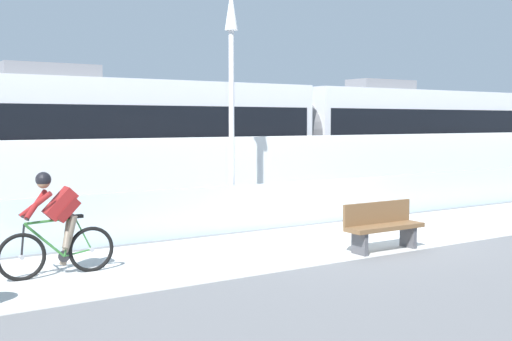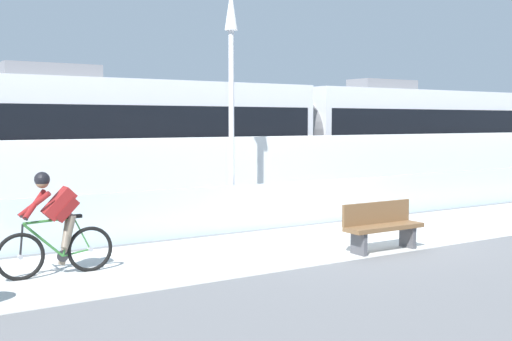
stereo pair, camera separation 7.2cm
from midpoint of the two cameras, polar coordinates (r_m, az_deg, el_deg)
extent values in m
plane|color=slate|center=(12.98, 8.98, -6.04)|extent=(200.00, 200.00, 0.00)
cube|color=silver|center=(12.98, 8.98, -6.01)|extent=(32.00, 3.20, 0.01)
cube|color=silver|center=(14.33, 4.11, -2.98)|extent=(32.00, 0.05, 1.00)
cube|color=white|center=(15.75, 0.23, -0.50)|extent=(32.00, 0.36, 1.98)
cube|color=#595654|center=(17.99, -4.04, -3.04)|extent=(32.00, 0.08, 0.01)
cube|color=#595654|center=(19.25, -6.07, -2.56)|extent=(32.00, 0.08, 0.01)
cube|color=silver|center=(17.56, -11.66, 2.90)|extent=(11.00, 2.50, 3.10)
cube|color=black|center=(17.55, -11.68, 4.04)|extent=(10.56, 2.54, 1.04)
cube|color=red|center=(17.65, -11.59, -1.55)|extent=(10.78, 2.53, 0.28)
cube|color=slate|center=(17.00, -18.07, 8.56)|extent=(2.40, 1.10, 0.36)
cube|color=#232326|center=(19.19, -1.70, -1.49)|extent=(1.40, 1.88, 0.20)
cylinder|color=black|center=(18.59, -0.57, -1.87)|extent=(0.60, 0.10, 0.60)
cylinder|color=black|center=(19.81, -2.76, -1.48)|extent=(0.60, 0.10, 0.60)
cube|color=silver|center=(24.15, 14.83, 3.26)|extent=(11.00, 2.50, 3.10)
cube|color=black|center=(24.15, 14.85, 4.09)|extent=(10.56, 2.54, 1.04)
cube|color=red|center=(24.22, 14.77, 0.01)|extent=(10.78, 2.53, 0.28)
cube|color=slate|center=(22.77, 11.50, 7.60)|extent=(2.40, 1.10, 0.36)
cube|color=#232326|center=(21.79, 8.44, -0.82)|extent=(1.40, 1.88, 0.20)
cylinder|color=black|center=(21.26, 9.70, -1.13)|extent=(0.60, 0.10, 0.60)
cylinder|color=black|center=(22.34, 7.24, -0.83)|extent=(0.60, 0.10, 0.60)
cube|color=#232326|center=(26.91, 19.87, -0.03)|extent=(1.40, 1.88, 0.20)
cylinder|color=black|center=(26.48, 21.09, -0.27)|extent=(0.60, 0.10, 0.60)
cylinder|color=black|center=(27.36, 18.68, -0.06)|extent=(0.60, 0.10, 0.60)
cylinder|color=#59595B|center=(20.32, 3.72, 3.19)|extent=(0.60, 2.30, 2.30)
torus|color=black|center=(9.98, -20.45, -7.37)|extent=(0.72, 0.06, 0.72)
cylinder|color=#99999E|center=(9.98, -20.45, -7.37)|extent=(0.07, 0.10, 0.07)
torus|color=black|center=(10.23, -14.65, -6.93)|extent=(0.72, 0.06, 0.72)
cylinder|color=#99999E|center=(10.23, -14.65, -6.93)|extent=(0.07, 0.10, 0.07)
cylinder|color=#337233|center=(10.01, -18.58, -6.03)|extent=(0.60, 0.04, 0.58)
cylinder|color=#337233|center=(10.10, -16.49, -5.80)|extent=(0.22, 0.04, 0.59)
cylinder|color=#337233|center=(9.98, -18.12, -4.36)|extent=(0.76, 0.04, 0.07)
cylinder|color=#337233|center=(10.18, -15.79, -7.19)|extent=(0.43, 0.03, 0.09)
cylinder|color=#337233|center=(10.15, -15.34, -5.55)|extent=(0.27, 0.02, 0.53)
cylinder|color=black|center=(9.93, -20.35, -5.98)|extent=(0.08, 0.03, 0.49)
cube|color=black|center=(10.07, -16.04, -4.03)|extent=(0.24, 0.10, 0.05)
cylinder|color=black|center=(9.88, -20.26, -4.00)|extent=(0.03, 0.58, 0.03)
cylinder|color=#262628|center=(10.13, -16.95, -7.45)|extent=(0.18, 0.02, 0.18)
cube|color=maroon|center=(9.98, -17.28, -2.88)|extent=(0.50, 0.28, 0.51)
cube|color=maroon|center=(10.02, -16.75, -3.37)|extent=(0.38, 0.30, 0.38)
sphere|color=#997051|center=(9.89, -18.67, -0.98)|extent=(0.20, 0.20, 0.20)
sphere|color=black|center=(9.89, -18.67, -0.77)|extent=(0.23, 0.23, 0.23)
cylinder|color=maroon|center=(9.90, -19.28, -2.94)|extent=(0.44, 0.41, 0.41)
cylinder|color=maroon|center=(9.90, -19.28, -2.94)|extent=(0.44, 0.41, 0.41)
cylinder|color=#726656|center=(10.10, -16.60, -6.06)|extent=(0.29, 0.33, 0.80)
cylinder|color=#726656|center=(10.08, -16.61, -5.27)|extent=(0.29, 0.33, 0.54)
cylinder|color=gray|center=(13.76, -2.07, -4.97)|extent=(0.24, 0.24, 0.20)
cylinder|color=silver|center=(13.57, -2.10, 3.81)|extent=(0.12, 0.12, 4.20)
cone|color=white|center=(13.78, -2.13, 14.48)|extent=(0.28, 0.28, 0.90)
cube|color=brown|center=(11.63, 11.74, -5.06)|extent=(1.60, 0.44, 0.08)
cube|color=brown|center=(11.73, 11.08, -3.78)|extent=(1.60, 0.06, 0.40)
cube|color=#4C4C51|center=(11.27, 9.51, -6.60)|extent=(0.08, 0.36, 0.41)
cube|color=#4C4C51|center=(12.09, 13.78, -5.91)|extent=(0.08, 0.36, 0.41)
camera|label=1|loc=(0.04, -89.86, 0.01)|focal=44.02mm
camera|label=2|loc=(0.04, 90.14, -0.01)|focal=44.02mm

